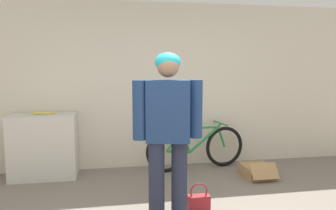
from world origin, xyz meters
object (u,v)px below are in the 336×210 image
banana (44,113)px  cardboard_box (257,171)px  bicycle (196,148)px  handbag (199,202)px  person (168,124)px

banana → cardboard_box: bearing=-10.9°
bicycle → handbag: size_ratio=4.92×
banana → handbag: banana is taller
bicycle → banana: size_ratio=4.51×
bicycle → handbag: bearing=-112.4°
bicycle → banana: (-2.25, 0.07, 0.59)m
handbag → banana: bearing=140.0°
bicycle → person: bearing=-123.0°
bicycle → banana: 2.33m
bicycle → cardboard_box: (0.78, -0.51, -0.26)m
person → cardboard_box: size_ratio=3.29×
person → bicycle: (0.74, 1.61, -0.67)m
cardboard_box → handbag: bearing=-139.6°
cardboard_box → banana: bearing=169.1°
person → banana: person is taller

